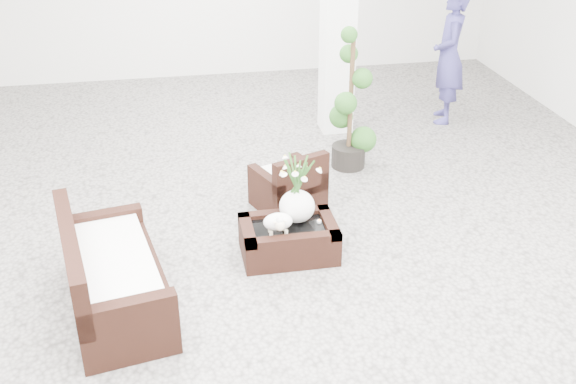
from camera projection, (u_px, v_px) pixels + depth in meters
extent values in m
plane|color=gray|center=(286.00, 242.00, 6.84)|extent=(11.00, 11.00, 0.00)
cube|color=white|center=(339.00, 0.00, 8.66)|extent=(0.40, 0.40, 3.50)
cube|color=black|center=(289.00, 241.00, 6.58)|extent=(0.90, 0.60, 0.31)
ellipsoid|color=white|center=(278.00, 223.00, 6.35)|extent=(0.28, 0.23, 0.21)
cylinder|color=white|center=(319.00, 221.00, 6.56)|extent=(0.04, 0.04, 0.03)
cube|color=black|center=(288.00, 179.00, 7.34)|extent=(0.83, 0.81, 0.69)
cube|color=black|center=(114.00, 267.00, 5.72)|extent=(1.02, 1.67, 0.83)
imported|color=navy|center=(449.00, 56.00, 9.33)|extent=(0.62, 0.78, 1.85)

